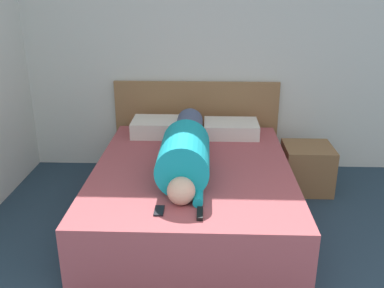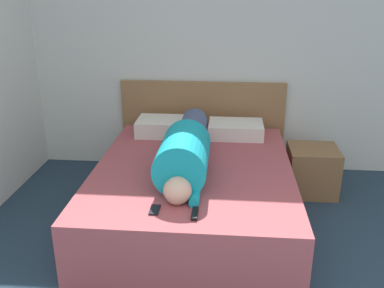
{
  "view_description": "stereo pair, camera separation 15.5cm",
  "coord_description": "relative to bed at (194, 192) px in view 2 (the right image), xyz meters",
  "views": [
    {
      "loc": [
        -0.14,
        -0.45,
        1.92
      ],
      "look_at": [
        -0.25,
        2.65,
        0.75
      ],
      "focal_mm": 40.0,
      "sensor_mm": 36.0,
      "label": 1
    },
    {
      "loc": [
        0.02,
        -0.44,
        1.92
      ],
      "look_at": [
        -0.25,
        2.65,
        0.75
      ],
      "focal_mm": 40.0,
      "sensor_mm": 36.0,
      "label": 2
    }
  ],
  "objects": [
    {
      "name": "headboard",
      "position": [
        0.0,
        1.13,
        0.23
      ],
      "size": [
        1.74,
        0.04,
        0.96
      ],
      "color": "olive",
      "rests_on": "ground_plane"
    },
    {
      "name": "cell_phone",
      "position": [
        -0.2,
        -0.77,
        0.25
      ],
      "size": [
        0.06,
        0.13,
        0.01
      ],
      "color": "black",
      "rests_on": "bed"
    },
    {
      "name": "tv_remote",
      "position": [
        0.08,
        -0.81,
        0.26
      ],
      "size": [
        0.04,
        0.15,
        0.02
      ],
      "color": "black",
      "rests_on": "bed"
    },
    {
      "name": "pillow_second",
      "position": [
        0.35,
        0.77,
        0.32
      ],
      "size": [
        0.53,
        0.38,
        0.14
      ],
      "color": "silver",
      "rests_on": "bed"
    },
    {
      "name": "bed",
      "position": [
        0.0,
        0.0,
        0.0
      ],
      "size": [
        1.62,
        2.05,
        0.5
      ],
      "color": "#A84C51",
      "rests_on": "ground_plane"
    },
    {
      "name": "person_lying",
      "position": [
        -0.06,
        -0.06,
        0.41
      ],
      "size": [
        0.38,
        1.59,
        0.38
      ],
      "color": "#DBB293",
      "rests_on": "bed"
    },
    {
      "name": "pillow_near_headboard",
      "position": [
        -0.35,
        0.77,
        0.33
      ],
      "size": [
        0.56,
        0.38,
        0.15
      ],
      "color": "silver",
      "rests_on": "bed"
    },
    {
      "name": "nightstand",
      "position": [
        1.1,
        0.61,
        -0.02
      ],
      "size": [
        0.46,
        0.45,
        0.45
      ],
      "color": "brown",
      "rests_on": "ground_plane"
    },
    {
      "name": "wall_back",
      "position": [
        0.25,
        1.2,
        1.05
      ],
      "size": [
        5.27,
        0.06,
        2.6
      ],
      "color": "silver",
      "rests_on": "ground_plane"
    }
  ]
}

